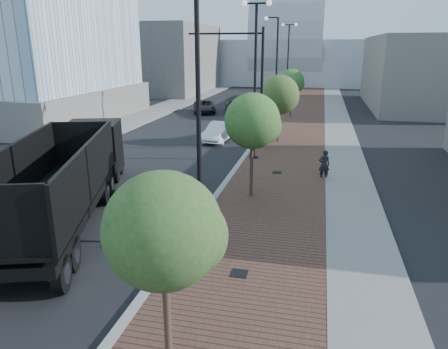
% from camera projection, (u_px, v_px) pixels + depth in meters
% --- Properties ---
extents(sidewalk, '(7.00, 140.00, 0.12)m').
position_uv_depth(sidewalk, '(310.00, 116.00, 42.32)').
color(sidewalk, '#4C2D23').
rests_on(sidewalk, ground).
extents(concrete_strip, '(2.40, 140.00, 0.13)m').
position_uv_depth(concrete_strip, '(337.00, 117.00, 41.74)').
color(concrete_strip, slate).
rests_on(concrete_strip, ground).
extents(curb, '(0.30, 140.00, 0.14)m').
position_uv_depth(curb, '(275.00, 115.00, 43.07)').
color(curb, gray).
rests_on(curb, ground).
extents(west_sidewalk, '(4.00, 140.00, 0.12)m').
position_uv_depth(west_sidewalk, '(157.00, 111.00, 45.85)').
color(west_sidewalk, slate).
rests_on(west_sidewalk, ground).
extents(dump_truck, '(6.71, 13.57, 3.52)m').
position_uv_depth(dump_truck, '(80.00, 170.00, 18.59)').
color(dump_truck, black).
rests_on(dump_truck, ground).
extents(white_sedan, '(1.91, 4.31, 1.37)m').
position_uv_depth(white_sedan, '(219.00, 132.00, 31.17)').
color(white_sedan, white).
rests_on(white_sedan, ground).
extents(dark_car_mid, '(3.58, 5.23, 1.33)m').
position_uv_depth(dark_car_mid, '(204.00, 106.00, 44.65)').
color(dark_car_mid, black).
rests_on(dark_car_mid, ground).
extents(dark_car_far, '(2.92, 4.93, 1.34)m').
position_uv_depth(dark_car_far, '(234.00, 107.00, 44.39)').
color(dark_car_far, black).
rests_on(dark_car_far, ground).
extents(pedestrian, '(0.64, 0.48, 1.59)m').
position_uv_depth(pedestrian, '(324.00, 165.00, 21.97)').
color(pedestrian, black).
rests_on(pedestrian, ground).
extents(streetlight_1, '(1.44, 0.56, 9.21)m').
position_uv_depth(streetlight_1, '(195.00, 123.00, 13.75)').
color(streetlight_1, black).
rests_on(streetlight_1, ground).
extents(streetlight_2, '(1.72, 0.56, 9.28)m').
position_uv_depth(streetlight_2, '(255.00, 81.00, 24.77)').
color(streetlight_2, black).
rests_on(streetlight_2, ground).
extents(streetlight_3, '(1.44, 0.56, 9.21)m').
position_uv_depth(streetlight_3, '(275.00, 76.00, 36.12)').
color(streetlight_3, black).
rests_on(streetlight_3, ground).
extents(streetlight_4, '(1.72, 0.56, 9.28)m').
position_uv_depth(streetlight_4, '(288.00, 65.00, 47.14)').
color(streetlight_4, black).
rests_on(streetlight_4, ground).
extents(traffic_mast, '(5.09, 0.20, 8.00)m').
position_uv_depth(traffic_mast, '(249.00, 75.00, 27.72)').
color(traffic_mast, black).
rests_on(traffic_mast, ground).
extents(tree_0, '(2.45, 2.41, 4.47)m').
position_uv_depth(tree_0, '(166.00, 231.00, 8.25)').
color(tree_0, '#382619').
rests_on(tree_0, ground).
extents(tree_1, '(2.52, 2.49, 4.86)m').
position_uv_depth(tree_1, '(254.00, 121.00, 18.40)').
color(tree_1, '#382619').
rests_on(tree_1, ground).
extents(tree_2, '(2.82, 2.82, 4.91)m').
position_uv_depth(tree_2, '(280.00, 95.00, 29.62)').
color(tree_2, '#382619').
rests_on(tree_2, ground).
extents(tree_3, '(2.48, 2.45, 4.75)m').
position_uv_depth(tree_3, '(292.00, 82.00, 40.80)').
color(tree_3, '#382619').
rests_on(tree_3, ground).
extents(tower_podium, '(19.00, 19.00, 3.00)m').
position_uv_depth(tower_podium, '(19.00, 104.00, 40.33)').
color(tower_podium, slate).
rests_on(tower_podium, ground).
extents(convention_center, '(50.00, 30.00, 50.00)m').
position_uv_depth(convention_center, '(291.00, 51.00, 83.70)').
color(convention_center, '#A4A9AE').
rests_on(convention_center, ground).
extents(commercial_block_nw, '(14.00, 20.00, 10.00)m').
position_uv_depth(commercial_block_nw, '(161.00, 59.00, 64.55)').
color(commercial_block_nw, '#625D58').
rests_on(commercial_block_nw, ground).
extents(commercial_block_ne, '(12.00, 22.00, 8.00)m').
position_uv_depth(commercial_block_ne, '(425.00, 72.00, 47.82)').
color(commercial_block_ne, slate).
rests_on(commercial_block_ne, ground).
extents(utility_cover_1, '(0.50, 0.50, 0.02)m').
position_uv_depth(utility_cover_1, '(239.00, 273.00, 12.71)').
color(utility_cover_1, black).
rests_on(utility_cover_1, sidewalk).
extents(utility_cover_2, '(0.50, 0.50, 0.02)m').
position_uv_depth(utility_cover_2, '(277.00, 172.00, 22.96)').
color(utility_cover_2, black).
rests_on(utility_cover_2, sidewalk).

